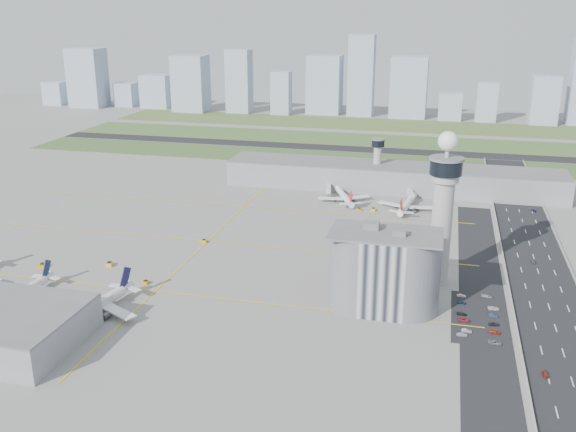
% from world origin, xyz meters
% --- Properties ---
extents(ground, '(1000.00, 1000.00, 0.00)m').
position_xyz_m(ground, '(0.00, 0.00, 0.00)').
color(ground, gray).
extents(grass_strip_0, '(480.00, 50.00, 0.08)m').
position_xyz_m(grass_strip_0, '(-20.00, 225.00, 0.04)').
color(grass_strip_0, '#385327').
rests_on(grass_strip_0, ground).
extents(grass_strip_1, '(480.00, 60.00, 0.08)m').
position_xyz_m(grass_strip_1, '(-20.00, 300.00, 0.04)').
color(grass_strip_1, '#3F5D2C').
rests_on(grass_strip_1, ground).
extents(grass_strip_2, '(480.00, 70.00, 0.08)m').
position_xyz_m(grass_strip_2, '(-20.00, 380.00, 0.04)').
color(grass_strip_2, '#4B5E2C').
rests_on(grass_strip_2, ground).
extents(runway, '(480.00, 22.00, 0.10)m').
position_xyz_m(runway, '(-20.00, 262.00, 0.06)').
color(runway, black).
rests_on(runway, ground).
extents(highway, '(28.00, 500.00, 0.10)m').
position_xyz_m(highway, '(115.00, 0.00, 0.05)').
color(highway, black).
rests_on(highway, ground).
extents(barrier_left, '(0.60, 500.00, 1.20)m').
position_xyz_m(barrier_left, '(101.00, 0.00, 0.60)').
color(barrier_left, '#9E9E99').
rests_on(barrier_left, ground).
extents(landside_road, '(18.00, 260.00, 0.08)m').
position_xyz_m(landside_road, '(90.00, -10.00, 0.04)').
color(landside_road, black).
rests_on(landside_road, ground).
extents(parking_lot, '(20.00, 44.00, 0.10)m').
position_xyz_m(parking_lot, '(88.00, -22.00, 0.05)').
color(parking_lot, black).
rests_on(parking_lot, ground).
extents(taxiway_line_h_0, '(260.00, 0.60, 0.01)m').
position_xyz_m(taxiway_line_h_0, '(-40.00, -30.00, 0.01)').
color(taxiway_line_h_0, yellow).
rests_on(taxiway_line_h_0, ground).
extents(taxiway_line_h_1, '(260.00, 0.60, 0.01)m').
position_xyz_m(taxiway_line_h_1, '(-40.00, 30.00, 0.01)').
color(taxiway_line_h_1, yellow).
rests_on(taxiway_line_h_1, ground).
extents(taxiway_line_h_2, '(260.00, 0.60, 0.01)m').
position_xyz_m(taxiway_line_h_2, '(-40.00, 90.00, 0.01)').
color(taxiway_line_h_2, yellow).
rests_on(taxiway_line_h_2, ground).
extents(taxiway_line_v, '(0.60, 260.00, 0.01)m').
position_xyz_m(taxiway_line_v, '(-40.00, 30.00, 0.01)').
color(taxiway_line_v, yellow).
rests_on(taxiway_line_v, ground).
extents(control_tower, '(14.00, 14.00, 64.50)m').
position_xyz_m(control_tower, '(72.00, 8.00, 35.04)').
color(control_tower, '#ADAAA5').
rests_on(control_tower, ground).
extents(secondary_tower, '(8.60, 8.60, 31.90)m').
position_xyz_m(secondary_tower, '(30.00, 150.00, 18.80)').
color(secondary_tower, '#ADAAA5').
rests_on(secondary_tower, ground).
extents(admin_building, '(42.00, 24.00, 33.50)m').
position_xyz_m(admin_building, '(51.99, -22.00, 15.30)').
color(admin_building, '#B2B2B7').
rests_on(admin_building, ground).
extents(terminal_pier, '(210.00, 32.00, 15.80)m').
position_xyz_m(terminal_pier, '(40.00, 148.00, 7.90)').
color(terminal_pier, gray).
rests_on(terminal_pier, ground).
extents(airplane_near_b, '(34.05, 39.40, 10.57)m').
position_xyz_m(airplane_near_b, '(-87.88, -50.45, 5.28)').
color(airplane_near_b, white).
rests_on(airplane_near_b, ground).
extents(airplane_near_c, '(44.05, 49.21, 12.09)m').
position_xyz_m(airplane_near_c, '(-52.92, -55.00, 6.04)').
color(airplane_near_c, white).
rests_on(airplane_near_c, ground).
extents(airplane_far_a, '(44.07, 47.14, 10.57)m').
position_xyz_m(airplane_far_a, '(14.66, 115.19, 5.28)').
color(airplane_far_a, white).
rests_on(airplane_far_a, ground).
extents(airplane_far_b, '(38.94, 44.09, 11.19)m').
position_xyz_m(airplane_far_b, '(52.52, 107.86, 5.60)').
color(airplane_far_b, white).
rests_on(airplane_far_b, ground).
extents(jet_bridge_near_1, '(5.39, 14.31, 5.70)m').
position_xyz_m(jet_bridge_near_1, '(-83.00, -61.00, 2.85)').
color(jet_bridge_near_1, silver).
rests_on(jet_bridge_near_1, ground).
extents(jet_bridge_near_2, '(5.39, 14.31, 5.70)m').
position_xyz_m(jet_bridge_near_2, '(-53.00, -61.00, 2.85)').
color(jet_bridge_near_2, silver).
rests_on(jet_bridge_near_2, ground).
extents(jet_bridge_far_0, '(5.39, 14.31, 5.70)m').
position_xyz_m(jet_bridge_far_0, '(2.00, 132.00, 2.85)').
color(jet_bridge_far_0, silver).
rests_on(jet_bridge_far_0, ground).
extents(jet_bridge_far_1, '(5.39, 14.31, 5.70)m').
position_xyz_m(jet_bridge_far_1, '(52.00, 132.00, 2.85)').
color(jet_bridge_far_1, silver).
rests_on(jet_bridge_far_1, ground).
extents(tug_0, '(3.00, 3.98, 2.14)m').
position_xyz_m(tug_0, '(-99.76, -18.74, 1.07)').
color(tug_0, '#D89002').
rests_on(tug_0, ground).
extents(tug_1, '(3.28, 4.10, 2.09)m').
position_xyz_m(tug_1, '(-71.67, -10.04, 1.05)').
color(tug_1, yellow).
rests_on(tug_1, ground).
extents(tug_2, '(3.26, 2.62, 1.66)m').
position_xyz_m(tug_2, '(-47.20, -23.87, 0.83)').
color(tug_2, orange).
rests_on(tug_2, ground).
extents(tug_3, '(3.04, 2.16, 1.72)m').
position_xyz_m(tug_3, '(-41.30, 28.60, 0.86)').
color(tug_3, '#CF9F0B').
rests_on(tug_3, ground).
extents(tug_4, '(2.52, 3.47, 1.92)m').
position_xyz_m(tug_4, '(33.94, 100.15, 0.96)').
color(tug_4, yellow).
rests_on(tug_4, ground).
extents(tug_5, '(3.08, 3.36, 1.61)m').
position_xyz_m(tug_5, '(26.06, 98.78, 0.81)').
color(tug_5, '#CF9A0D').
rests_on(tug_5, ground).
extents(car_lot_0, '(3.91, 1.97, 1.28)m').
position_xyz_m(car_lot_0, '(81.82, -38.12, 0.64)').
color(car_lot_0, silver).
rests_on(car_lot_0, ground).
extents(car_lot_1, '(3.68, 1.30, 1.21)m').
position_xyz_m(car_lot_1, '(83.49, -34.77, 0.60)').
color(car_lot_1, '#A0A0A0').
rests_on(car_lot_1, ground).
extents(car_lot_2, '(4.71, 2.53, 1.26)m').
position_xyz_m(car_lot_2, '(82.67, -26.50, 0.63)').
color(car_lot_2, '#A72439').
rests_on(car_lot_2, ground).
extents(car_lot_3, '(3.89, 1.62, 1.12)m').
position_xyz_m(car_lot_3, '(81.88, -21.48, 0.56)').
color(car_lot_3, black).
rests_on(car_lot_3, ground).
extents(car_lot_4, '(3.31, 1.65, 1.08)m').
position_xyz_m(car_lot_4, '(82.08, -11.53, 0.54)').
color(car_lot_4, '#13224A').
rests_on(car_lot_4, ground).
extents(car_lot_5, '(3.49, 1.28, 1.14)m').
position_xyz_m(car_lot_5, '(81.87, -5.17, 0.57)').
color(car_lot_5, white).
rests_on(car_lot_5, ground).
extents(car_lot_6, '(4.91, 2.76, 1.30)m').
position_xyz_m(car_lot_6, '(92.89, -41.36, 0.65)').
color(car_lot_6, gray).
rests_on(car_lot_6, ground).
extents(car_lot_7, '(4.42, 2.31, 1.22)m').
position_xyz_m(car_lot_7, '(93.26, -33.40, 0.61)').
color(car_lot_7, '#A42610').
rests_on(car_lot_7, ground).
extents(car_lot_8, '(3.94, 1.98, 1.29)m').
position_xyz_m(car_lot_8, '(93.25, -27.24, 0.64)').
color(car_lot_8, black).
rests_on(car_lot_8, ground).
extents(car_lot_9, '(3.43, 1.46, 1.10)m').
position_xyz_m(car_lot_9, '(93.42, -20.14, 0.55)').
color(car_lot_9, navy).
rests_on(car_lot_9, ground).
extents(car_lot_10, '(4.38, 2.09, 1.20)m').
position_xyz_m(car_lot_10, '(93.80, -13.91, 0.60)').
color(car_lot_10, white).
rests_on(car_lot_10, ground).
extents(car_lot_11, '(4.72, 2.45, 1.31)m').
position_xyz_m(car_lot_11, '(91.92, -3.37, 0.65)').
color(car_lot_11, gray).
rests_on(car_lot_11, ground).
extents(car_hw_0, '(1.89, 3.96, 1.31)m').
position_xyz_m(car_hw_0, '(107.20, -58.46, 0.65)').
color(car_hw_0, maroon).
rests_on(car_hw_0, ground).
extents(car_hw_1, '(1.76, 3.58, 1.13)m').
position_xyz_m(car_hw_1, '(113.95, 39.64, 0.56)').
color(car_hw_1, '#22232B').
rests_on(car_hw_1, ground).
extents(car_hw_2, '(2.35, 4.31, 1.15)m').
position_xyz_m(car_hw_2, '(122.86, 120.97, 0.57)').
color(car_hw_2, navy).
rests_on(car_hw_2, ground).
extents(car_hw_4, '(1.48, 3.38, 1.13)m').
position_xyz_m(car_hw_4, '(107.68, 181.35, 0.57)').
color(car_hw_4, '#9597AB').
rests_on(car_hw_4, ground).
extents(skyline_bldg_0, '(24.05, 19.24, 26.50)m').
position_xyz_m(skyline_bldg_0, '(-377.77, 421.70, 13.25)').
color(skyline_bldg_0, '#9EADC1').
rests_on(skyline_bldg_0, ground).
extents(skyline_bldg_1, '(37.63, 30.10, 65.60)m').
position_xyz_m(skyline_bldg_1, '(-331.22, 417.61, 32.80)').
color(skyline_bldg_1, '#9EADC1').
rests_on(skyline_bldg_1, ground).
extents(skyline_bldg_2, '(22.81, 18.25, 26.79)m').
position_xyz_m(skyline_bldg_2, '(-291.25, 430.16, 13.39)').
color(skyline_bldg_2, '#9EADC1').
rests_on(skyline_bldg_2, ground).
extents(skyline_bldg_3, '(32.30, 25.84, 36.93)m').
position_xyz_m(skyline_bldg_3, '(-252.58, 431.35, 18.47)').
color(skyline_bldg_3, '#9EADC1').
rests_on(skyline_bldg_3, ground).
extents(skyline_bldg_4, '(35.81, 28.65, 60.36)m').
position_xyz_m(skyline_bldg_4, '(-204.47, 415.19, 30.18)').
color(skyline_bldg_4, '#9EADC1').
rests_on(skyline_bldg_4, ground).
extents(skyline_bldg_5, '(25.49, 20.39, 66.89)m').
position_xyz_m(skyline_bldg_5, '(-150.11, 419.66, 33.44)').
color(skyline_bldg_5, '#9EADC1').
rests_on(skyline_bldg_5, ground).
extents(skyline_bldg_6, '(20.04, 16.03, 45.20)m').
position_xyz_m(skyline_bldg_6, '(-102.68, 417.90, 22.60)').
color(skyline_bldg_6, '#9EADC1').
rests_on(skyline_bldg_6, ground).
extents(skyline_bldg_7, '(35.76, 28.61, 61.22)m').
position_xyz_m(skyline_bldg_7, '(-59.44, 436.89, 30.61)').
color(skyline_bldg_7, '#9EADC1').
rests_on(skyline_bldg_7, ground).
extents(skyline_bldg_8, '(26.33, 21.06, 83.39)m').
position_xyz_m(skyline_bldg_8, '(-19.42, 431.56, 41.69)').
color(skyline_bldg_8, '#9EADC1').
rests_on(skyline_bldg_8, ground).
extents(skyline_bldg_9, '(36.96, 29.57, 62.11)m').
position_xyz_m(skyline_bldg_9, '(30.27, 432.32, 31.06)').
color(skyline_bldg_9, '#9EADC1').
rests_on(skyline_bldg_9, ground).
extents(skyline_bldg_10, '(23.01, 18.41, 27.75)m').
position_xyz_m(skyline_bldg_10, '(73.27, 423.68, 13.87)').
color(skyline_bldg_10, '#9EADC1').
rests_on(skyline_bldg_10, ground).
extents(skyline_bldg_11, '(20.22, 16.18, 38.97)m').
position_xyz_m(skyline_bldg_11, '(108.28, 423.34, 19.48)').
color(skyline_bldg_11, '#9EADC1').
rests_on(skyline_bldg_11, ground).
extents(skyline_bldg_12, '(26.14, 20.92, 46.89)m').
position_xyz_m(skyline_bldg_12, '(162.17, 421.29, 23.44)').
color(skyline_bldg_12, '#9EADC1').
rests_on(skyline_bldg_12, ground).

